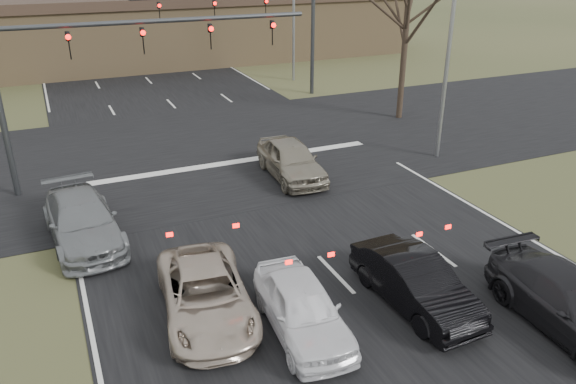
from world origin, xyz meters
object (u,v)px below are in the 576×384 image
(mast_arm_near, at_px, (88,56))
(mast_arm_far, at_px, (271,15))
(car_white_sedan, at_px, (302,308))
(car_grey_ahead, at_px, (82,221))
(streetlight_right_near, at_px, (447,31))
(car_black_hatch, at_px, (415,282))
(car_charcoal_sedan, at_px, (572,303))
(car_silver_ahead, at_px, (291,160))
(car_silver_suv, at_px, (206,294))
(building, at_px, (153,28))

(mast_arm_near, bearing_deg, mast_arm_far, 41.22)
(car_white_sedan, xyz_separation_m, car_grey_ahead, (-4.50, 7.07, 0.04))
(streetlight_right_near, xyz_separation_m, car_black_hatch, (-7.62, -9.14, -4.88))
(car_charcoal_sedan, bearing_deg, car_silver_ahead, 104.23)
(car_charcoal_sedan, distance_m, car_grey_ahead, 14.39)
(car_white_sedan, xyz_separation_m, car_charcoal_sedan, (6.18, -2.57, 0.02))
(car_silver_suv, xyz_separation_m, car_silver_ahead, (5.89, 7.79, 0.13))
(mast_arm_near, bearing_deg, car_black_hatch, -62.10)
(building, height_order, car_white_sedan, building)
(mast_arm_far, bearing_deg, car_grey_ahead, -130.46)
(car_white_sedan, bearing_deg, building, 88.38)
(car_black_hatch, height_order, car_grey_ahead, car_grey_ahead)
(mast_arm_far, xyz_separation_m, streetlight_right_near, (2.64, -13.00, 0.57))
(building, distance_m, car_black_hatch, 37.21)
(car_silver_suv, height_order, car_black_hatch, car_black_hatch)
(building, height_order, streetlight_right_near, streetlight_right_near)
(car_silver_suv, distance_m, car_black_hatch, 5.50)
(building, relative_size, streetlight_right_near, 4.24)
(car_charcoal_sedan, xyz_separation_m, car_silver_ahead, (-2.29, 11.94, 0.07))
(mast_arm_far, relative_size, car_silver_ahead, 2.43)
(streetlight_right_near, distance_m, car_silver_suv, 15.59)
(mast_arm_near, distance_m, car_silver_suv, 11.34)
(car_silver_suv, xyz_separation_m, car_charcoal_sedan, (8.18, -4.15, 0.06))
(mast_arm_far, xyz_separation_m, car_charcoal_sedan, (-2.00, -24.52, -4.31))
(mast_arm_far, distance_m, car_grey_ahead, 20.01)
(car_grey_ahead, height_order, car_silver_ahead, car_silver_ahead)
(mast_arm_far, relative_size, car_charcoal_sedan, 2.27)
(streetlight_right_near, distance_m, car_grey_ahead, 16.18)
(mast_arm_far, bearing_deg, car_black_hatch, -102.68)
(car_black_hatch, bearing_deg, streetlight_right_near, 48.33)
(car_charcoal_sedan, bearing_deg, car_white_sedan, 160.77)
(car_white_sedan, height_order, car_silver_ahead, car_silver_ahead)
(building, bearing_deg, car_charcoal_sedan, -86.84)
(mast_arm_near, height_order, car_white_sedan, mast_arm_near)
(car_charcoal_sedan, distance_m, car_silver_ahead, 12.16)
(car_silver_suv, bearing_deg, mast_arm_near, 103.83)
(car_charcoal_sedan, bearing_deg, car_black_hatch, 144.81)
(car_black_hatch, height_order, car_charcoal_sedan, car_charcoal_sedan)
(car_silver_ahead, bearing_deg, car_silver_suv, -123.94)
(streetlight_right_near, xyz_separation_m, car_charcoal_sedan, (-4.64, -11.52, -4.87))
(car_silver_suv, xyz_separation_m, car_grey_ahead, (-2.50, 5.50, 0.08))
(car_silver_ahead, bearing_deg, car_charcoal_sedan, -75.98)
(car_grey_ahead, bearing_deg, mast_arm_far, 44.76)
(car_charcoal_sedan, bearing_deg, car_silver_suv, 156.49)
(building, bearing_deg, car_silver_ahead, -90.22)
(mast_arm_near, bearing_deg, car_silver_suv, -83.24)
(mast_arm_near, xyz_separation_m, mast_arm_far, (11.41, 10.00, -0.06))
(streetlight_right_near, xyz_separation_m, car_silver_ahead, (-6.93, 0.42, -4.81))
(building, relative_size, car_silver_suv, 9.02)
(car_white_sedan, bearing_deg, car_silver_suv, 146.33)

